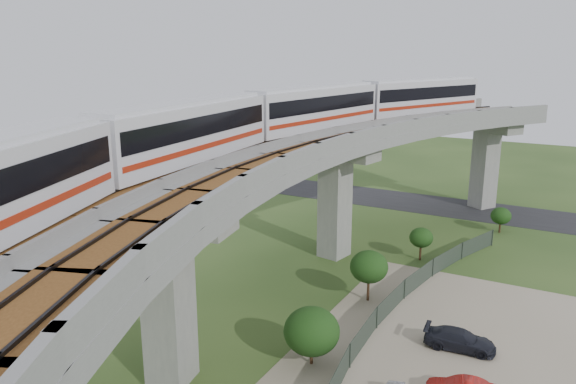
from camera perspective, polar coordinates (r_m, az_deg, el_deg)
name	(u,v)px	position (r m, az deg, el deg)	size (l,w,h in m)	color
ground	(261,300)	(39.73, -2.81, -10.93)	(160.00, 160.00, 0.00)	#2A451B
dirt_lot	(460,367)	(33.59, 17.03, -16.65)	(18.00, 26.00, 0.04)	gray
asphalt_road	(396,200)	(65.66, 10.93, -0.81)	(60.00, 8.00, 0.03)	#232326
viaduct	(311,180)	(34.96, 2.40, 1.27)	(19.58, 73.98, 11.40)	#99968E
metro_train	(279,120)	(37.77, -0.90, 7.29)	(11.57, 61.30, 3.64)	silver
fence	(397,322)	(35.79, 10.99, -12.87)	(3.87, 38.73, 1.50)	#2D382D
tree_0	(501,216)	(56.53, 20.82, -2.28)	(1.88, 1.88, 2.46)	#382314
tree_1	(421,238)	(47.29, 13.38, -4.54)	(1.92, 1.92, 2.77)	#382314
tree_2	(369,267)	(39.01, 8.23, -7.53)	(2.61, 2.61, 3.63)	#382314
tree_3	(312,331)	(31.57, 2.42, -13.95)	(3.10, 3.10, 3.33)	#382314
car_dark	(460,340)	(35.02, 17.06, -14.15)	(1.64, 4.04, 1.17)	black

